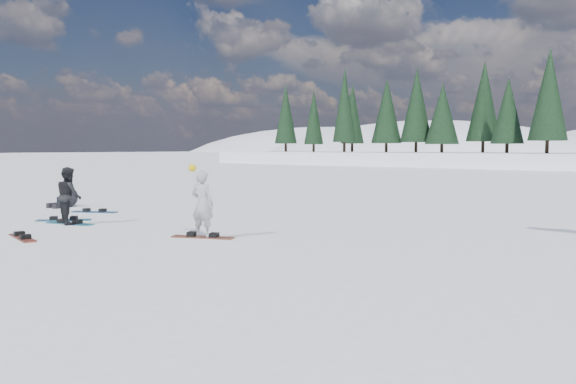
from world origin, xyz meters
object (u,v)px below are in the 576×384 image
at_px(seated_rider, 68,197).
at_px(gear_bag, 65,201).
at_px(snowboarder_man, 69,196).
at_px(snowboard_loose_b, 22,238).
at_px(snowboarder_woman, 202,204).
at_px(snowboard_loose_c, 95,212).
at_px(snowboard_loose_a, 64,220).

distance_m(seated_rider, gear_bag, 0.77).
xyz_separation_m(snowboarder_man, snowboard_loose_b, (1.39, -2.01, -0.77)).
xyz_separation_m(snowboarder_man, gear_bag, (-4.91, 2.69, -0.64)).
relative_size(snowboarder_woman, seated_rider, 1.57).
distance_m(seated_rider, snowboard_loose_c, 2.34).
xyz_separation_m(seated_rider, snowboard_loose_a, (3.39, -2.14, -0.33)).
bearing_deg(gear_bag, snowboarder_woman, -12.17).
height_order(seated_rider, gear_bag, seated_rider).
relative_size(snowboarder_man, snowboard_loose_a, 1.05).
bearing_deg(snowboard_loose_b, snowboard_loose_a, 147.20).
distance_m(snowboarder_man, snowboard_loose_b, 2.56).
bearing_deg(snowboard_loose_b, gear_bag, 156.72).
bearing_deg(snowboard_loose_c, snowboard_loose_a, -86.01).
bearing_deg(snowboard_loose_b, seated_rider, 155.01).
distance_m(snowboarder_man, gear_bag, 5.63).
distance_m(gear_bag, snowboard_loose_c, 3.06).
relative_size(seated_rider, gear_bag, 2.44).
height_order(snowboarder_man, seated_rider, snowboarder_man).
height_order(snowboard_loose_c, snowboard_loose_b, same).
relative_size(snowboard_loose_b, snowboard_loose_a, 1.00).
xyz_separation_m(gear_bag, snowboard_loose_b, (6.30, -4.70, -0.14)).
bearing_deg(snowboard_loose_a, seated_rider, 102.86).
bearing_deg(snowboarder_woman, snowboarder_man, -4.70).
xyz_separation_m(seated_rider, gear_bag, (-0.70, 0.26, -0.19)).
relative_size(snowboarder_woman, snowboard_loose_b, 1.15).
height_order(gear_bag, snowboard_loose_a, gear_bag).
xyz_separation_m(gear_bag, snowboard_loose_a, (4.09, -2.39, -0.14)).
bearing_deg(seated_rider, snowboarder_woman, -22.01).
bearing_deg(snowboard_loose_c, snowboard_loose_b, -79.46).
bearing_deg(gear_bag, seated_rider, -20.15).
distance_m(seated_rider, snowboard_loose_a, 4.02).
distance_m(snowboard_loose_b, snowboard_loose_a, 3.19).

